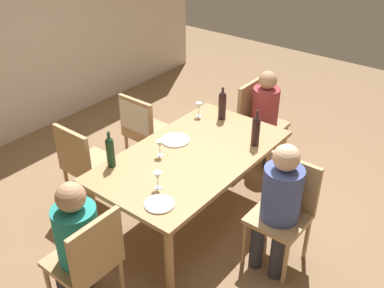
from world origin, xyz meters
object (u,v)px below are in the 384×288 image
at_px(person_woman_host, 267,112).
at_px(wine_bottle_dark_red, 222,105).
at_px(wine_glass_centre, 160,145).
at_px(wine_glass_near_right, 199,107).
at_px(chair_far_left, 85,162).
at_px(person_man_guest, 76,238).
at_px(chair_near, 285,206).
at_px(person_man_bearded, 280,200).
at_px(chair_right_end, 257,117).
at_px(wine_bottle_short_olive, 256,130).
at_px(dinner_plate_host, 159,204).
at_px(chair_far_right, 142,125).
at_px(dining_table, 192,161).
at_px(chair_left_end, 89,258).
at_px(dinner_plate_guest_left, 175,140).
at_px(wine_bottle_tall_green, 110,151).
at_px(wine_glass_near_left, 158,177).
at_px(handbag, 122,178).

relative_size(person_woman_host, wine_bottle_dark_red, 3.27).
height_order(wine_glass_centre, wine_glass_near_right, same).
relative_size(chair_far_left, person_man_guest, 0.81).
distance_m(chair_near, person_man_bearded, 0.17).
bearing_deg(person_man_bearded, chair_right_end, -53.28).
relative_size(wine_bottle_short_olive, dinner_plate_host, 1.52).
relative_size(chair_far_right, person_man_bearded, 0.80).
relative_size(person_man_guest, wine_bottle_dark_red, 3.38).
distance_m(person_man_bearded, person_man_guest, 1.56).
height_order(dining_table, chair_left_end, chair_left_end).
distance_m(person_woman_host, wine_glass_near_right, 0.82).
relative_size(chair_far_right, dinner_plate_guest_left, 3.45).
xyz_separation_m(wine_bottle_tall_green, wine_glass_centre, (0.37, -0.21, -0.04)).
height_order(person_woman_host, wine_bottle_dark_red, person_woman_host).
bearing_deg(wine_glass_near_left, chair_near, -50.83).
bearing_deg(wine_glass_near_left, chair_far_right, 49.64).
height_order(wine_glass_centre, dinner_plate_guest_left, wine_glass_centre).
xyz_separation_m(wine_bottle_dark_red, wine_bottle_short_olive, (-0.24, -0.53, -0.00)).
relative_size(person_woman_host, wine_glass_near_left, 7.38).
height_order(chair_left_end, wine_glass_near_right, chair_left_end).
relative_size(person_man_guest, handbag, 4.06).
relative_size(chair_right_end, wine_glass_near_right, 6.17).
relative_size(person_man_guest, wine_bottle_short_olive, 3.27).
bearing_deg(dinner_plate_host, wine_bottle_dark_red, 16.70).
relative_size(person_man_bearded, wine_glass_near_right, 7.71).
xyz_separation_m(person_woman_host, wine_bottle_tall_green, (-1.85, 0.44, 0.24)).
height_order(wine_bottle_short_olive, dinner_plate_guest_left, wine_bottle_short_olive).
xyz_separation_m(person_man_bearded, wine_bottle_short_olive, (0.50, 0.54, 0.22)).
distance_m(chair_far_right, wine_glass_near_left, 1.32).
distance_m(dining_table, chair_left_end, 1.29).
height_order(chair_near, chair_far_left, same).
distance_m(person_woman_host, dinner_plate_host, 2.01).
height_order(person_man_guest, wine_bottle_tall_green, person_man_guest).
xyz_separation_m(chair_near, dinner_plate_host, (-0.80, 0.64, 0.20)).
distance_m(wine_bottle_tall_green, wine_bottle_dark_red, 1.30).
xyz_separation_m(chair_near, wine_bottle_dark_red, (0.62, 1.07, 0.35)).
distance_m(wine_glass_centre, handbag, 1.01).
distance_m(dining_table, chair_near, 0.90).
bearing_deg(handbag, chair_right_end, -30.91).
relative_size(chair_far_left, wine_bottle_dark_red, 2.74).
bearing_deg(wine_bottle_tall_green, chair_right_end, -10.10).
bearing_deg(person_man_guest, chair_far_right, 28.87).
bearing_deg(chair_far_right, dinner_plate_guest_left, -17.83).
distance_m(chair_near, chair_far_left, 1.87).
height_order(person_man_guest, wine_glass_near_left, person_man_guest).
xyz_separation_m(chair_right_end, chair_near, (-1.20, -0.98, 0.00)).
bearing_deg(chair_near, chair_right_end, -50.77).
bearing_deg(chair_right_end, wine_bottle_short_olive, 28.58).
distance_m(wine_bottle_tall_green, wine_bottle_short_olive, 1.30).
bearing_deg(wine_glass_near_left, dinner_plate_guest_left, 29.40).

